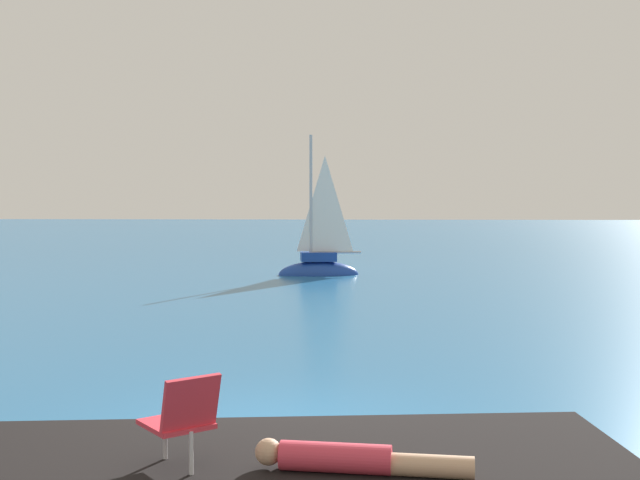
# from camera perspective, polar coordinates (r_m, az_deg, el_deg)

# --- Properties ---
(ground_plane) EXTENTS (160.00, 160.00, 0.00)m
(ground_plane) POSITION_cam_1_polar(r_m,az_deg,el_deg) (10.20, -3.01, -13.34)
(ground_plane) COLOR #236093
(sailboat_near) EXTENTS (3.02, 1.40, 5.49)m
(sailboat_near) POSITION_cam_1_polar(r_m,az_deg,el_deg) (28.79, -0.08, -1.91)
(sailboat_near) COLOR #193D99
(sailboat_near) RESTS_ON ground
(person_sunbather) EXTENTS (1.76, 0.38, 0.25)m
(person_sunbather) POSITION_cam_1_polar(r_m,az_deg,el_deg) (6.67, 2.26, -15.26)
(person_sunbather) COLOR #DB384C
(person_sunbather) RESTS_ON shore_ledge
(beach_chair) EXTENTS (0.75, 0.76, 0.80)m
(beach_chair) POSITION_cam_1_polar(r_m,az_deg,el_deg) (6.74, -9.72, -12.20)
(beach_chair) COLOR #E03342
(beach_chair) RESTS_ON shore_ledge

